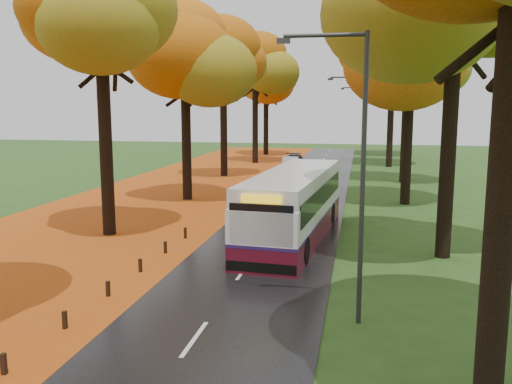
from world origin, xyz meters
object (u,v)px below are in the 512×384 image
(car_silver, at_px, (290,165))
(streetlamp_near, at_px, (354,156))
(streetlamp_far, at_px, (360,118))
(car_white, at_px, (268,183))
(bus, at_px, (294,203))
(car_dark, at_px, (295,161))
(streetlamp_mid, at_px, (359,126))

(car_silver, bearing_deg, streetlamp_near, -84.05)
(streetlamp_far, xyz_separation_m, car_silver, (-6.10, -10.00, -3.99))
(streetlamp_far, relative_size, car_white, 1.93)
(car_white, bearing_deg, bus, -74.04)
(car_dark, bearing_deg, streetlamp_mid, -81.69)
(streetlamp_far, bearing_deg, streetlamp_near, -90.00)
(streetlamp_near, bearing_deg, bus, 106.37)
(streetlamp_near, height_order, car_silver, streetlamp_near)
(streetlamp_far, height_order, car_dark, streetlamp_far)
(streetlamp_near, xyz_separation_m, streetlamp_far, (0.00, 44.00, 0.00))
(streetlamp_near, relative_size, car_white, 1.93)
(bus, distance_m, car_white, 13.02)
(car_white, xyz_separation_m, car_dark, (0.04, 15.58, -0.05))
(streetlamp_mid, bearing_deg, bus, -102.17)
(streetlamp_mid, distance_m, bus, 13.33)
(streetlamp_mid, distance_m, car_silver, 14.04)
(streetlamp_mid, relative_size, streetlamp_far, 1.00)
(streetlamp_far, bearing_deg, streetlamp_mid, -90.00)
(streetlamp_mid, xyz_separation_m, car_dark, (-6.05, 15.44, -4.02))
(streetlamp_near, xyz_separation_m, car_dark, (-6.05, 37.44, -4.02))
(streetlamp_mid, height_order, car_silver, streetlamp_mid)
(streetlamp_mid, distance_m, streetlamp_far, 22.00)
(streetlamp_mid, distance_m, car_dark, 17.07)
(car_white, xyz_separation_m, car_silver, (-0.01, 12.13, -0.02))
(car_white, bearing_deg, car_dark, 90.84)
(car_dark, bearing_deg, car_white, -103.24)
(streetlamp_far, xyz_separation_m, bus, (-2.74, -34.68, -3.06))
(streetlamp_near, xyz_separation_m, streetlamp_mid, (0.00, 22.00, 0.00))
(streetlamp_mid, distance_m, car_white, 7.27)
(car_white, distance_m, car_silver, 12.13)
(streetlamp_far, distance_m, bus, 34.93)
(bus, xyz_separation_m, car_white, (-3.36, 12.55, -0.91))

